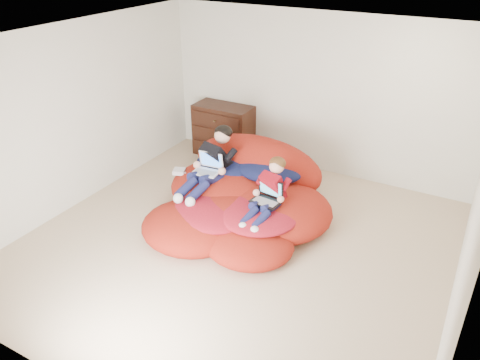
{
  "coord_description": "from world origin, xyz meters",
  "views": [
    {
      "loc": [
        2.38,
        -4.2,
        3.48
      ],
      "look_at": [
        -0.15,
        0.37,
        0.7
      ],
      "focal_mm": 35.0,
      "sensor_mm": 36.0,
      "label": 1
    }
  ],
  "objects_px": {
    "older_boy": "(212,160)",
    "laptop_black": "(268,195)",
    "dresser": "(223,131)",
    "laptop_white": "(208,167)",
    "beanbag_pile": "(242,196)",
    "younger_boy": "(269,190)"
  },
  "relations": [
    {
      "from": "dresser",
      "to": "laptop_black",
      "type": "xyz_separation_m",
      "value": [
        1.74,
        -1.83,
        0.12
      ]
    },
    {
      "from": "laptop_white",
      "to": "laptop_black",
      "type": "height_order",
      "value": "laptop_white"
    },
    {
      "from": "beanbag_pile",
      "to": "older_boy",
      "type": "relative_size",
      "value": 2.14
    },
    {
      "from": "dresser",
      "to": "laptop_white",
      "type": "bearing_deg",
      "value": -65.73
    },
    {
      "from": "dresser",
      "to": "older_boy",
      "type": "distance_m",
      "value": 1.73
    },
    {
      "from": "beanbag_pile",
      "to": "laptop_black",
      "type": "height_order",
      "value": "beanbag_pile"
    },
    {
      "from": "laptop_black",
      "to": "laptop_white",
      "type": "bearing_deg",
      "value": 169.07
    },
    {
      "from": "older_boy",
      "to": "laptop_black",
      "type": "relative_size",
      "value": 3.12
    },
    {
      "from": "dresser",
      "to": "younger_boy",
      "type": "distance_m",
      "value": 2.51
    },
    {
      "from": "beanbag_pile",
      "to": "younger_boy",
      "type": "height_order",
      "value": "younger_boy"
    },
    {
      "from": "dresser",
      "to": "younger_boy",
      "type": "xyz_separation_m",
      "value": [
        1.74,
        -1.8,
        0.17
      ]
    },
    {
      "from": "laptop_white",
      "to": "laptop_black",
      "type": "xyz_separation_m",
      "value": [
        1.0,
        -0.19,
        -0.08
      ]
    },
    {
      "from": "beanbag_pile",
      "to": "younger_boy",
      "type": "xyz_separation_m",
      "value": [
        0.53,
        -0.26,
        0.36
      ]
    },
    {
      "from": "older_boy",
      "to": "laptop_white",
      "type": "height_order",
      "value": "older_boy"
    },
    {
      "from": "beanbag_pile",
      "to": "younger_boy",
      "type": "bearing_deg",
      "value": -26.5
    },
    {
      "from": "beanbag_pile",
      "to": "older_boy",
      "type": "bearing_deg",
      "value": -179.3
    },
    {
      "from": "dresser",
      "to": "laptop_black",
      "type": "distance_m",
      "value": 2.53
    },
    {
      "from": "dresser",
      "to": "laptop_white",
      "type": "height_order",
      "value": "dresser"
    },
    {
      "from": "laptop_white",
      "to": "beanbag_pile",
      "type": "bearing_deg",
      "value": 12.23
    },
    {
      "from": "laptop_white",
      "to": "laptop_black",
      "type": "bearing_deg",
      "value": -10.93
    },
    {
      "from": "older_boy",
      "to": "laptop_black",
      "type": "height_order",
      "value": "older_boy"
    },
    {
      "from": "beanbag_pile",
      "to": "dresser",
      "type": "bearing_deg",
      "value": 128.38
    }
  ]
}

